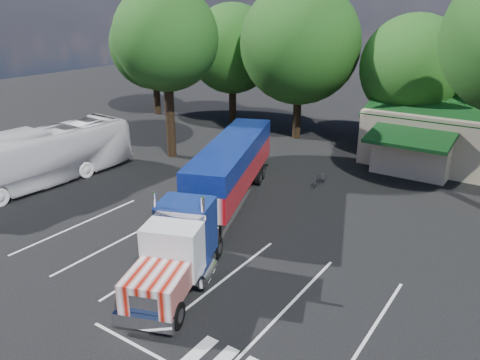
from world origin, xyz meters
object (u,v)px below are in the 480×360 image
Objects in this scene: bicycle at (321,178)px; tour_bus at (37,158)px; semi_truck at (221,181)px; silver_sedan at (433,161)px; woman at (194,253)px.

tour_bus reaches higher than bicycle.
semi_truck is 4.83× the size of silver_sedan.
semi_truck is 13.14m from tour_bus.
semi_truck is 11.24× the size of woman.
tour_bus is at bearing 111.75° from silver_sedan.
semi_truck is 9.91× the size of bicycle.
silver_sedan reaches higher than bicycle.
bicycle is at bearing 52.36° from semi_truck.
silver_sedan is at bearing 42.28° from tour_bus.
tour_bus is (-15.06, 2.54, 1.03)m from woman.
semi_truck is at bearing -106.45° from bicycle.
silver_sedan is (20.54, 17.46, -1.21)m from tour_bus.
woman reaches higher than bicycle.
semi_truck is 16.91m from silver_sedan.
silver_sedan is (5.27, 7.30, 0.14)m from bicycle.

